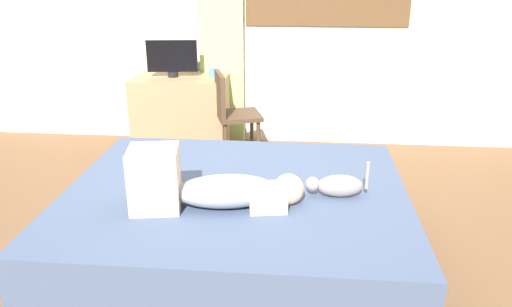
{
  "coord_description": "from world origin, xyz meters",
  "views": [
    {
      "loc": [
        0.37,
        -2.72,
        1.77
      ],
      "look_at": [
        0.11,
        0.11,
        0.68
      ],
      "focal_mm": 34.83,
      "sensor_mm": 36.0,
      "label": 1
    }
  ],
  "objects_px": {
    "bed": "(237,228)",
    "cat": "(337,185)",
    "person_lying": "(208,187)",
    "desk": "(182,114)",
    "tv_monitor": "(172,58)",
    "cup": "(213,73)",
    "chair_by_desk": "(231,111)"
  },
  "relations": [
    {
      "from": "cat",
      "to": "desk",
      "type": "relative_size",
      "value": 0.4
    },
    {
      "from": "bed",
      "to": "tv_monitor",
      "type": "relative_size",
      "value": 4.27
    },
    {
      "from": "bed",
      "to": "tv_monitor",
      "type": "bearing_deg",
      "value": 113.41
    },
    {
      "from": "bed",
      "to": "cup",
      "type": "height_order",
      "value": "cup"
    },
    {
      "from": "tv_monitor",
      "to": "cup",
      "type": "xyz_separation_m",
      "value": [
        0.39,
        0.02,
        -0.14
      ]
    },
    {
      "from": "person_lying",
      "to": "desk",
      "type": "distance_m",
      "value": 2.36
    },
    {
      "from": "bed",
      "to": "desk",
      "type": "bearing_deg",
      "value": 111.85
    },
    {
      "from": "bed",
      "to": "person_lying",
      "type": "relative_size",
      "value": 2.17
    },
    {
      "from": "cat",
      "to": "tv_monitor",
      "type": "bearing_deg",
      "value": 125.21
    },
    {
      "from": "person_lying",
      "to": "cat",
      "type": "relative_size",
      "value": 2.64
    },
    {
      "from": "person_lying",
      "to": "desk",
      "type": "relative_size",
      "value": 1.05
    },
    {
      "from": "bed",
      "to": "chair_by_desk",
      "type": "xyz_separation_m",
      "value": [
        -0.26,
        1.69,
        0.25
      ]
    },
    {
      "from": "bed",
      "to": "person_lying",
      "type": "height_order",
      "value": "person_lying"
    },
    {
      "from": "desk",
      "to": "tv_monitor",
      "type": "relative_size",
      "value": 1.88
    },
    {
      "from": "cat",
      "to": "tv_monitor",
      "type": "relative_size",
      "value": 0.75
    },
    {
      "from": "cat",
      "to": "bed",
      "type": "bearing_deg",
      "value": 175.61
    },
    {
      "from": "bed",
      "to": "tv_monitor",
      "type": "distance_m",
      "value": 2.29
    },
    {
      "from": "person_lying",
      "to": "chair_by_desk",
      "type": "distance_m",
      "value": 1.93
    },
    {
      "from": "person_lying",
      "to": "tv_monitor",
      "type": "bearing_deg",
      "value": 108.55
    },
    {
      "from": "desk",
      "to": "cat",
      "type": "bearing_deg",
      "value": -56.01
    },
    {
      "from": "bed",
      "to": "desk",
      "type": "distance_m",
      "value": 2.17
    },
    {
      "from": "desk",
      "to": "person_lying",
      "type": "bearing_deg",
      "value": -72.94
    },
    {
      "from": "desk",
      "to": "chair_by_desk",
      "type": "bearing_deg",
      "value": -31.11
    },
    {
      "from": "cat",
      "to": "chair_by_desk",
      "type": "relative_size",
      "value": 0.42
    },
    {
      "from": "cat",
      "to": "tv_monitor",
      "type": "height_order",
      "value": "tv_monitor"
    },
    {
      "from": "desk",
      "to": "tv_monitor",
      "type": "xyz_separation_m",
      "value": [
        -0.06,
        -0.0,
        0.55
      ]
    },
    {
      "from": "cat",
      "to": "desk",
      "type": "distance_m",
      "value": 2.5
    },
    {
      "from": "tv_monitor",
      "to": "chair_by_desk",
      "type": "distance_m",
      "value": 0.81
    },
    {
      "from": "cup",
      "to": "chair_by_desk",
      "type": "bearing_deg",
      "value": -58.15
    },
    {
      "from": "bed",
      "to": "cat",
      "type": "xyz_separation_m",
      "value": [
        0.58,
        -0.04,
        0.33
      ]
    },
    {
      "from": "bed",
      "to": "cup",
      "type": "bearing_deg",
      "value": 103.31
    },
    {
      "from": "person_lying",
      "to": "cat",
      "type": "xyz_separation_m",
      "value": [
        0.7,
        0.18,
        -0.05
      ]
    }
  ]
}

